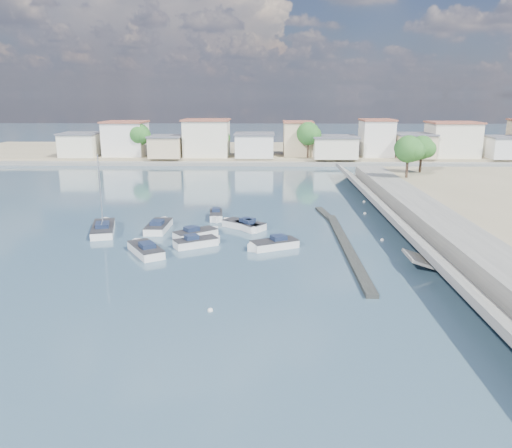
{
  "coord_description": "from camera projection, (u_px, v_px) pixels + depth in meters",
  "views": [
    {
      "loc": [
        -1.08,
        -38.45,
        15.02
      ],
      "look_at": [
        -2.27,
        14.18,
        1.4
      ],
      "focal_mm": 35.0,
      "sensor_mm": 36.0,
      "label": 1
    }
  ],
  "objects": [
    {
      "name": "sailboat",
      "position": [
        103.0,
        228.0,
        56.53
      ],
      "size": [
        3.98,
        7.69,
        9.0
      ],
      "color": "white",
      "rests_on": "ground"
    },
    {
      "name": "shore_trees",
      "position": [
        312.0,
        138.0,
        105.14
      ],
      "size": [
        74.56,
        38.32,
        7.92
      ],
      "color": "#38281E",
      "rests_on": "ground"
    },
    {
      "name": "far_shore_land",
      "position": [
        271.0,
        152.0,
        129.82
      ],
      "size": [
        160.0,
        40.0,
        1.4
      ],
      "primitive_type": "cube",
      "color": "gray",
      "rests_on": "ground"
    },
    {
      "name": "breakwater",
      "position": [
        342.0,
        239.0,
        53.04
      ],
      "size": [
        2.0,
        31.02,
        0.35
      ],
      "color": "black",
      "rests_on": "ground"
    },
    {
      "name": "motorboat_e",
      "position": [
        159.0,
        226.0,
        57.47
      ],
      "size": [
        2.32,
        6.16,
        1.48
      ],
      "color": "white",
      "rests_on": "ground"
    },
    {
      "name": "motorboat_g",
      "position": [
        216.0,
        216.0,
        62.36
      ],
      "size": [
        1.98,
        4.62,
        1.48
      ],
      "color": "white",
      "rests_on": "ground"
    },
    {
      "name": "far_shore_quay",
      "position": [
        272.0,
        164.0,
        109.57
      ],
      "size": [
        160.0,
        2.5,
        0.8
      ],
      "primitive_type": "cube",
      "color": "slate",
      "rests_on": "ground"
    },
    {
      "name": "motorboat_b",
      "position": [
        198.0,
        234.0,
        54.34
      ],
      "size": [
        4.85,
        4.39,
        1.48
      ],
      "color": "white",
      "rests_on": "ground"
    },
    {
      "name": "motorboat_c",
      "position": [
        242.0,
        225.0,
        58.14
      ],
      "size": [
        5.29,
        4.66,
        1.48
      ],
      "color": "white",
      "rests_on": "ground"
    },
    {
      "name": "mooring_buoys",
      "position": [
        335.0,
        233.0,
        55.72
      ],
      "size": [
        18.5,
        38.47,
        0.4
      ],
      "color": "white",
      "rests_on": "ground"
    },
    {
      "name": "motorboat_a",
      "position": [
        145.0,
        250.0,
        48.8
      ],
      "size": [
        4.58,
        5.6,
        1.48
      ],
      "color": "white",
      "rests_on": "ground"
    },
    {
      "name": "motorboat_f",
      "position": [
        246.0,
        226.0,
        57.36
      ],
      "size": [
        3.23,
        3.58,
        1.48
      ],
      "color": "white",
      "rests_on": "ground"
    },
    {
      "name": "motorboat_h",
      "position": [
        198.0,
        242.0,
        51.12
      ],
      "size": [
        4.7,
        3.63,
        1.48
      ],
      "color": "white",
      "rests_on": "ground"
    },
    {
      "name": "ground",
      "position": [
        274.0,
        192.0,
        79.67
      ],
      "size": [
        400.0,
        400.0,
        0.0
      ],
      "primitive_type": "plane",
      "color": "#27384E",
      "rests_on": "ground"
    },
    {
      "name": "seawall_walkway",
      "position": [
        451.0,
        232.0,
        52.91
      ],
      "size": [
        5.0,
        90.0,
        1.8
      ],
      "primitive_type": "cube",
      "color": "slate",
      "rests_on": "ground"
    },
    {
      "name": "far_town",
      "position": [
        319.0,
        141.0,
        113.93
      ],
      "size": [
        113.01,
        12.8,
        8.35
      ],
      "color": "#EBE3C4",
      "rests_on": "far_shore_land"
    },
    {
      "name": "motorboat_d",
      "position": [
        272.0,
        245.0,
        50.32
      ],
      "size": [
        5.24,
        3.82,
        1.48
      ],
      "color": "white",
      "rests_on": "ground"
    }
  ]
}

